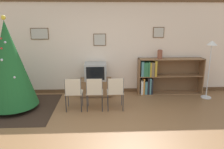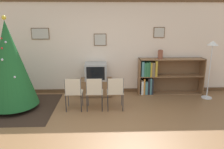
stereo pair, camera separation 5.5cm
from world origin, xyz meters
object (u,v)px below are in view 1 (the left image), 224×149
vase (160,54)px  standing_lamp (211,54)px  television (96,71)px  folding_chair_right (115,91)px  folding_chair_left (74,92)px  bookshelf (158,76)px  christmas_tree (9,65)px  folding_chair_center (95,92)px  tv_console (96,87)px

vase → standing_lamp: standing_lamp is taller
television → folding_chair_right: (0.50, -1.05, -0.24)m
folding_chair_left → bookshelf: bearing=26.4°
christmas_tree → vase: (3.82, 0.94, 0.06)m
television → folding_chair_center: size_ratio=0.74×
television → folding_chair_center: television is taller
tv_console → folding_chair_left: folding_chair_left is taller
folding_chair_center → vase: (1.83, 1.12, 0.71)m
christmas_tree → folding_chair_left: bearing=-6.6°
television → folding_chair_right: size_ratio=0.74×
television → folding_chair_center: (0.00, -1.05, -0.24)m
folding_chair_left → folding_chair_center: (0.50, 0.00, 0.00)m
vase → standing_lamp: (1.27, -0.40, 0.05)m
christmas_tree → standing_lamp: (5.09, 0.54, 0.11)m
tv_console → bookshelf: (1.82, 0.09, 0.28)m
television → vase: size_ratio=2.33×
folding_chair_center → folding_chair_right: (0.50, 0.00, 0.00)m
television → folding_chair_right: bearing=-64.7°
christmas_tree → bookshelf: 3.98m
christmas_tree → vase: 3.94m
christmas_tree → television: (1.99, 0.88, -0.40)m
television → bookshelf: bearing=3.0°
folding_chair_left → vase: bearing=25.7°
bookshelf → standing_lamp: (1.28, -0.44, 0.70)m
christmas_tree → standing_lamp: size_ratio=1.39×
standing_lamp → folding_chair_center: bearing=-167.0°
television → folding_chair_left: 1.19m
christmas_tree → folding_chair_right: christmas_tree is taller
christmas_tree → vase: christmas_tree is taller
christmas_tree → tv_console: christmas_tree is taller
folding_chair_left → folding_chair_center: bearing=0.0°
folding_chair_right → christmas_tree: bearing=176.0°
television → folding_chair_center: 1.08m
folding_chair_left → folding_chair_right: 0.99m
tv_console → standing_lamp: standing_lamp is taller
television → standing_lamp: 3.16m
folding_chair_right → vase: vase is taller
tv_console → television: television is taller
television → standing_lamp: bearing=-6.3°
tv_console → standing_lamp: bearing=-6.3°
television → vase: bearing=2.0°
tv_console → folding_chair_center: 1.08m
bookshelf → tv_console: bearing=-177.1°
christmas_tree → television: bearing=23.8°
christmas_tree → television: size_ratio=3.69×
television → vase: (1.83, 0.06, 0.47)m
television → vase: 1.89m
christmas_tree → folding_chair_center: 2.10m
folding_chair_right → standing_lamp: (2.60, 0.71, 0.76)m
tv_console → vase: (1.83, 0.06, 0.94)m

